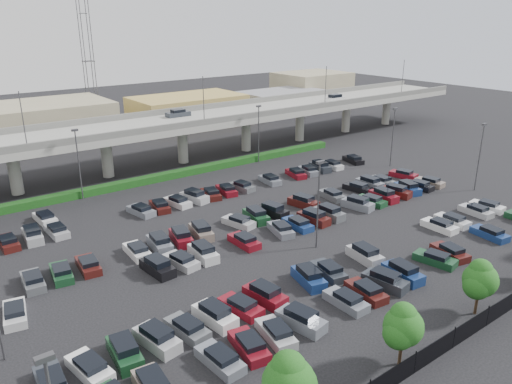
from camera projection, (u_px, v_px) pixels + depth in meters
ground at (273, 225)px, 63.29m from camera, size 280.00×280.00×0.00m
overpass at (155, 128)px, 84.95m from camera, size 150.00×13.00×15.80m
hedge at (178, 174)px, 81.93m from camera, size 66.00×1.60×1.10m
fence at (481, 321)px, 41.87m from camera, size 70.00×0.10×2.00m
tree_row at (474, 284)px, 42.53m from camera, size 65.07×3.66×5.94m
parked_cars at (276, 233)px, 59.54m from camera, size 63.15×41.60×1.67m
light_poles at (236, 181)px, 60.37m from camera, size 66.90×48.38×10.30m
distant_buildings at (148, 113)px, 115.58m from camera, size 138.00×24.00×9.00m
comm_tower at (88, 58)px, 116.04m from camera, size 2.40×2.40×30.00m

